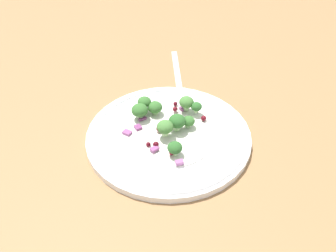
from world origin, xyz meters
The scene contains 26 objects.
ground_plane centered at (0.00, 0.00, -1.00)cm, with size 180.00×180.00×2.00cm, color olive.
plate centered at (0.25, 0.66, 0.86)cm, with size 28.11×28.11×1.70cm.
dressing_pool centered at (0.25, 0.66, 1.30)cm, with size 16.31×16.31×0.20cm, color white.
broccoli_floret_0 centered at (-5.28, 1.86, 2.89)cm, with size 2.39×2.39×2.42cm.
broccoli_floret_1 centered at (-0.42, -0.92, 3.36)cm, with size 2.92×2.92×2.95cm.
broccoli_floret_2 centered at (7.18, 2.29, 3.42)cm, with size 2.47×2.47×2.50cm.
broccoli_floret_3 centered at (4.19, -4.65, 3.38)cm, with size 2.66×2.66×2.69cm.
broccoli_floret_4 centered at (0.03, -3.08, 2.70)cm, with size 2.16×2.16×2.19cm.
broccoli_floret_5 centered at (5.74, 0.84, 2.82)cm, with size 2.64×2.64×2.67cm.
broccoli_floret_6 centered at (-0.78, 1.62, 3.55)cm, with size 2.76×2.76×2.80cm.
broccoli_floret_7 centered at (5.54, 3.79, 3.19)cm, with size 2.92×2.92×2.95cm.
broccoli_floret_8 centered at (2.68, -5.90, 3.10)cm, with size 2.00×2.00×2.02cm.
cranberry_0 centered at (0.85, 2.04, 2.11)cm, with size 0.98×0.98×0.98cm, color #4C0A14.
cranberry_1 centered at (-5.14, 2.32, 1.93)cm, with size 0.89×0.89×0.89cm, color maroon.
cranberry_2 centered at (6.52, -3.54, 1.83)cm, with size 0.77×0.77×0.77cm, color #4C0A14.
cranberry_3 centered at (0.53, -6.31, 1.96)cm, with size 0.95×0.95×0.95cm, color maroon.
cranberry_4 centered at (4.74, -2.68, 2.12)cm, with size 0.90×0.90×0.90cm, color maroon.
cranberry_5 centered at (-1.70, 5.00, 1.73)cm, with size 0.78×0.78×0.78cm, color #4C0A14.
cranberry_6 centered at (-2.46, 3.96, 2.00)cm, with size 0.96×0.96×0.96cm, color #4C0A14.
onion_bit_0 centered at (4.79, -4.20, 1.78)cm, with size 0.92×0.90×0.51cm, color #934C84.
onion_bit_1 centered at (2.56, 7.23, 1.61)cm, with size 1.40×1.06×0.56cm, color #934C84.
onion_bit_2 centered at (-7.55, 2.10, 1.93)cm, with size 0.81×1.22×0.54cm, color #A35B93.
onion_bit_3 centered at (5.28, 3.59, 1.72)cm, with size 1.39×1.23×0.39cm, color #843D75.
onion_bit_4 centered at (3.12, 5.06, 1.62)cm, with size 1.09×1.21×0.51cm, color #843D75.
onion_bit_5 centered at (-3.20, 4.51, 1.81)cm, with size 1.31×0.89×0.54cm, color #934C84.
fork centered at (17.21, -8.88, 0.25)cm, with size 18.11×7.99×0.50cm.
Camera 1 is at (-43.85, 19.64, 43.47)cm, focal length 39.93 mm.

